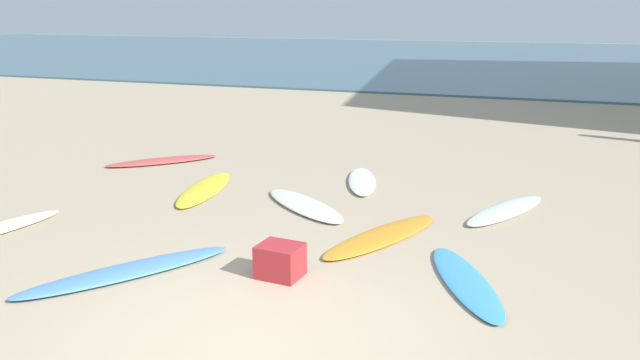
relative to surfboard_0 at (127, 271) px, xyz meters
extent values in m
plane|color=tan|center=(2.03, -0.88, -0.04)|extent=(120.00, 120.00, 0.00)
cube|color=#426675|center=(2.03, 37.04, 0.00)|extent=(120.00, 40.00, 0.08)
ellipsoid|color=#5591D4|center=(0.00, 0.00, 0.00)|extent=(1.86, 2.41, 0.09)
ellipsoid|color=white|center=(4.02, 3.95, 0.00)|extent=(1.32, 2.09, 0.08)
ellipsoid|color=yellow|center=(-0.95, 3.43, -0.01)|extent=(1.00, 2.32, 0.07)
ellipsoid|color=white|center=(1.46, 4.83, 0.00)|extent=(1.04, 1.96, 0.08)
ellipsoid|color=orange|center=(2.52, 2.21, -0.01)|extent=(1.43, 2.37, 0.07)
ellipsoid|color=#D2504E|center=(-2.81, 4.96, -0.01)|extent=(1.95, 1.96, 0.08)
ellipsoid|color=silver|center=(1.01, 3.14, 0.00)|extent=(1.99, 1.77, 0.08)
ellipsoid|color=#439BE4|center=(3.78, 1.10, -0.01)|extent=(1.33, 2.09, 0.06)
cube|color=#B2282D|center=(1.71, 0.58, 0.15)|extent=(0.52, 0.46, 0.39)
camera|label=1|loc=(4.48, -5.67, 2.97)|focal=35.32mm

